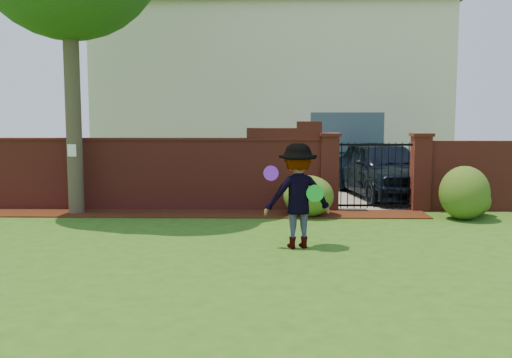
{
  "coord_description": "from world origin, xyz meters",
  "views": [
    {
      "loc": [
        0.93,
        -9.8,
        2.29
      ],
      "look_at": [
        0.68,
        1.4,
        1.05
      ],
      "focal_mm": 40.08,
      "sensor_mm": 36.0,
      "label": 1
    }
  ],
  "objects_px": {
    "car": "(387,169)",
    "man": "(298,196)",
    "frisbee_purple": "(271,173)",
    "frisbee_green": "(315,193)"
  },
  "relations": [
    {
      "from": "man",
      "to": "frisbee_purple",
      "type": "relative_size",
      "value": 7.0
    },
    {
      "from": "car",
      "to": "frisbee_green",
      "type": "bearing_deg",
      "value": -121.28
    },
    {
      "from": "car",
      "to": "man",
      "type": "relative_size",
      "value": 2.61
    },
    {
      "from": "car",
      "to": "man",
      "type": "xyz_separation_m",
      "value": [
        -2.78,
        -6.06,
        0.1
      ]
    },
    {
      "from": "man",
      "to": "frisbee_green",
      "type": "height_order",
      "value": "man"
    },
    {
      "from": "man",
      "to": "frisbee_green",
      "type": "xyz_separation_m",
      "value": [
        0.28,
        -0.16,
        0.07
      ]
    },
    {
      "from": "man",
      "to": "frisbee_green",
      "type": "bearing_deg",
      "value": 139.43
    },
    {
      "from": "car",
      "to": "man",
      "type": "bearing_deg",
      "value": -124.08
    },
    {
      "from": "frisbee_green",
      "to": "frisbee_purple",
      "type": "bearing_deg",
      "value": 177.45
    },
    {
      "from": "frisbee_purple",
      "to": "frisbee_green",
      "type": "bearing_deg",
      "value": -2.55
    }
  ]
}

